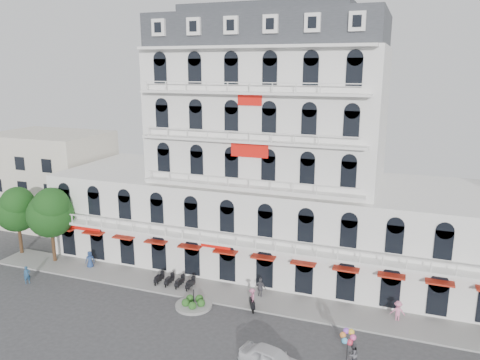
% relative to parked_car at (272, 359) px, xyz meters
% --- Properties ---
extents(ground, '(120.00, 120.00, 0.00)m').
position_rel_parked_car_xyz_m(ground, '(-5.83, 0.02, -0.81)').
color(ground, '#38383A').
rests_on(ground, ground).
extents(sidewalk, '(53.00, 4.00, 0.16)m').
position_rel_parked_car_xyz_m(sidewalk, '(-5.83, 9.02, -0.73)').
color(sidewalk, gray).
rests_on(sidewalk, ground).
extents(main_building, '(45.00, 15.00, 25.80)m').
position_rel_parked_car_xyz_m(main_building, '(-5.83, 18.01, 9.15)').
color(main_building, silver).
rests_on(main_building, ground).
extents(flank_building_west, '(14.00, 10.00, 12.00)m').
position_rel_parked_car_xyz_m(flank_building_west, '(-35.83, 20.02, 5.19)').
color(flank_building_west, beige).
rests_on(flank_building_west, ground).
extents(traffic_island, '(3.20, 3.20, 1.60)m').
position_rel_parked_car_xyz_m(traffic_island, '(-8.83, 6.02, -0.55)').
color(traffic_island, gray).
rests_on(traffic_island, ground).
extents(parked_scooter_row, '(4.40, 1.80, 1.10)m').
position_rel_parked_car_xyz_m(parked_scooter_row, '(-12.18, 8.82, -0.81)').
color(parked_scooter_row, black).
rests_on(parked_scooter_row, ground).
extents(tree_west_outer, '(4.50, 4.48, 7.76)m').
position_rel_parked_car_xyz_m(tree_west_outer, '(-31.78, 10.00, 4.54)').
color(tree_west_outer, '#382314').
rests_on(tree_west_outer, ground).
extents(tree_west_inner, '(4.76, 4.76, 8.25)m').
position_rel_parked_car_xyz_m(tree_west_inner, '(-26.78, 9.50, 4.88)').
color(tree_west_inner, '#382314').
rests_on(tree_west_inner, ground).
extents(parked_car, '(5.04, 2.90, 1.61)m').
position_rel_parked_car_xyz_m(parked_car, '(0.00, 0.00, 0.00)').
color(parked_car, silver).
rests_on(parked_car, ground).
extents(rider_center, '(0.98, 1.58, 1.98)m').
position_rel_parked_car_xyz_m(rider_center, '(-3.92, 7.25, 0.21)').
color(rider_center, black).
rests_on(rider_center, ground).
extents(pedestrian_left, '(1.07, 0.99, 1.84)m').
position_rel_parked_car_xyz_m(pedestrian_left, '(-22.30, 9.52, 0.11)').
color(pedestrian_left, navy).
rests_on(pedestrian_left, ground).
extents(pedestrian_mid, '(1.21, 0.74, 1.92)m').
position_rel_parked_car_xyz_m(pedestrian_mid, '(-3.90, 9.52, 0.15)').
color(pedestrian_mid, '#515057').
rests_on(pedestrian_mid, ground).
extents(pedestrian_right, '(1.22, 0.77, 1.81)m').
position_rel_parked_car_xyz_m(pedestrian_right, '(7.78, 9.52, 0.10)').
color(pedestrian_right, pink).
rests_on(pedestrian_right, ground).
extents(pedestrian_far, '(0.68, 0.76, 1.73)m').
position_rel_parked_car_xyz_m(pedestrian_far, '(-25.71, 4.54, 0.06)').
color(pedestrian_far, navy).
rests_on(pedestrian_far, ground).
extents(balloon_vendor, '(1.46, 1.36, 2.45)m').
position_rel_parked_car_xyz_m(balloon_vendor, '(4.93, 2.47, 0.45)').
color(balloon_vendor, '#504F56').
rests_on(balloon_vendor, ground).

